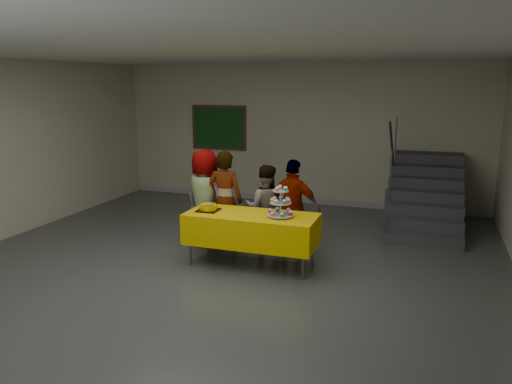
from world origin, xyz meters
TOP-DOWN VIEW (x-y plane):
  - room_shell at (0.00, 0.02)m, footprint 10.00×10.04m
  - bake_table at (0.38, 0.98)m, footprint 1.88×0.78m
  - cupcake_stand at (0.81, 0.97)m, footprint 0.38×0.38m
  - bear_cake at (-0.28, 0.95)m, footprint 0.32×0.36m
  - schoolchild_a at (-0.65, 1.64)m, footprint 0.88×0.70m
  - schoolchild_b at (-0.26, 1.54)m, footprint 0.60×0.41m
  - schoolchild_c at (0.33, 1.76)m, footprint 0.77×0.66m
  - schoolchild_d at (0.81, 1.69)m, footprint 0.90×0.47m
  - staircase at (2.70, 4.13)m, footprint 1.30×2.40m
  - noticeboard at (-1.83, 4.96)m, footprint 1.30×0.05m

SIDE VIEW (x-z plane):
  - staircase at x=2.70m, z-range -0.53..1.51m
  - bake_table at x=0.38m, z-range 0.17..0.94m
  - schoolchild_c at x=0.33m, z-range 0.00..1.36m
  - schoolchild_d at x=0.81m, z-range 0.00..1.47m
  - schoolchild_a at x=-0.65m, z-range 0.00..1.57m
  - schoolchild_b at x=-0.26m, z-range 0.00..1.59m
  - bear_cake at x=-0.28m, z-range 0.77..0.89m
  - cupcake_stand at x=0.81m, z-range 0.72..1.17m
  - noticeboard at x=-1.83m, z-range 1.10..2.10m
  - room_shell at x=0.00m, z-range 0.62..3.64m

